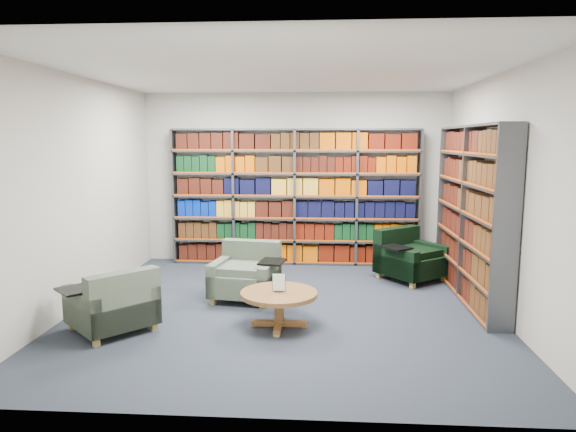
# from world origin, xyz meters

# --- Properties ---
(room_shell) EXTENTS (5.02, 5.02, 2.82)m
(room_shell) POSITION_xyz_m (0.00, 0.00, 1.40)
(room_shell) COLOR #1F2531
(room_shell) RESTS_ON ground
(bookshelf_back) EXTENTS (4.00, 0.28, 2.20)m
(bookshelf_back) POSITION_xyz_m (0.00, 2.34, 1.10)
(bookshelf_back) COLOR #47494F
(bookshelf_back) RESTS_ON ground
(bookshelf_right) EXTENTS (0.28, 2.50, 2.20)m
(bookshelf_right) POSITION_xyz_m (2.34, 0.60, 1.10)
(bookshelf_right) COLOR #47494F
(bookshelf_right) RESTS_ON ground
(chair_teal_left) EXTENTS (0.98, 0.89, 0.71)m
(chair_teal_left) POSITION_xyz_m (-0.52, 0.44, 0.29)
(chair_teal_left) COLOR #0E2A3A
(chair_teal_left) RESTS_ON ground
(chair_green_right) EXTENTS (1.13, 1.13, 0.73)m
(chair_green_right) POSITION_xyz_m (1.71, 1.50, 0.29)
(chair_green_right) COLOR black
(chair_green_right) RESTS_ON ground
(chair_teal_front) EXTENTS (1.08, 1.08, 0.70)m
(chair_teal_front) POSITION_xyz_m (-1.75, -0.89, 0.28)
(chair_teal_front) COLOR #0E2A3A
(chair_teal_front) RESTS_ON ground
(coffee_table) EXTENTS (0.84, 0.84, 0.59)m
(coffee_table) POSITION_xyz_m (-0.02, -0.62, 0.32)
(coffee_table) COLOR #95543B
(coffee_table) RESTS_ON ground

